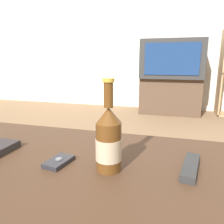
# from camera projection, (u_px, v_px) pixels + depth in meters

# --- Properties ---
(back_wall) EXTENTS (8.00, 0.05, 2.60)m
(back_wall) POSITION_uv_depth(u_px,v_px,m) (156.00, 23.00, 3.27)
(back_wall) COLOR beige
(back_wall) RESTS_ON ground_plane
(coffee_table) EXTENTS (1.22, 0.75, 0.43)m
(coffee_table) POSITION_uv_depth(u_px,v_px,m) (58.00, 188.00, 0.65)
(coffee_table) COLOR #422B1C
(coffee_table) RESTS_ON ground_plane
(tv_stand) EXTENTS (0.83, 0.45, 0.51)m
(tv_stand) POSITION_uv_depth(u_px,v_px,m) (170.00, 96.00, 3.16)
(tv_stand) COLOR #4C3828
(tv_stand) RESTS_ON ground_plane
(television) EXTENTS (0.83, 0.58, 0.52)m
(television) POSITION_uv_depth(u_px,v_px,m) (172.00, 59.00, 3.04)
(television) COLOR #2D2D2D
(television) RESTS_ON tv_stand
(beer_bottle) EXTENTS (0.07, 0.07, 0.26)m
(beer_bottle) POSITION_uv_depth(u_px,v_px,m) (109.00, 140.00, 0.62)
(beer_bottle) COLOR #563314
(beer_bottle) RESTS_ON coffee_table
(cell_phone) EXTENTS (0.07, 0.10, 0.02)m
(cell_phone) POSITION_uv_depth(u_px,v_px,m) (59.00, 162.00, 0.67)
(cell_phone) COLOR #232328
(cell_phone) RESTS_ON coffee_table
(remote_control) EXTENTS (0.07, 0.17, 0.02)m
(remote_control) POSITION_uv_depth(u_px,v_px,m) (190.00, 167.00, 0.63)
(remote_control) COLOR #282828
(remote_control) RESTS_ON coffee_table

